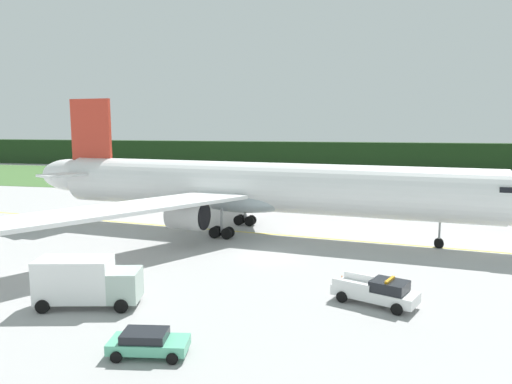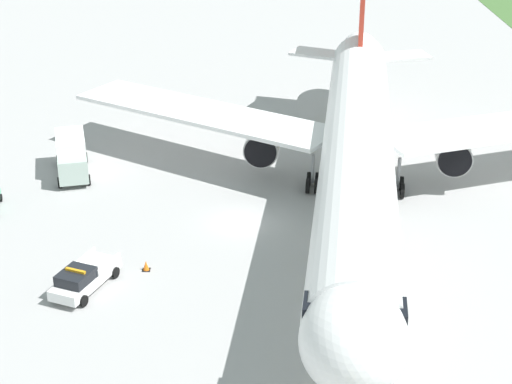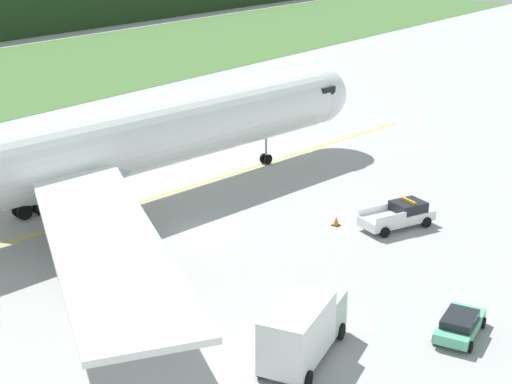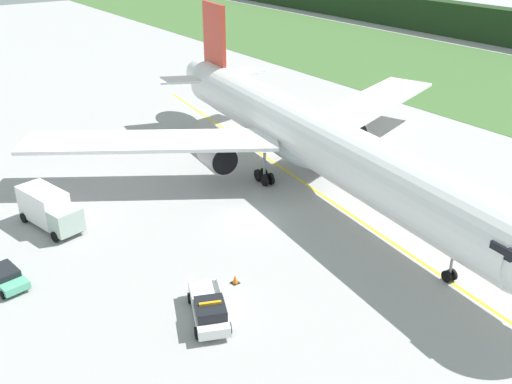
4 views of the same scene
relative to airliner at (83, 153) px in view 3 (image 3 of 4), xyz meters
The scene contains 7 objects.
ground 10.74m from the airliner, 71.53° to the right, with size 320.00×320.00×0.00m, color #A2A2A1.
taxiway_centerline_main 5.12m from the airliner, ahead, with size 76.89×0.30×0.01m, color yellow.
airliner is the anchor object (origin of this frame).
ops_pickup_truck 23.17m from the airliner, 56.40° to the right, with size 5.94×4.04×1.94m.
catering_truck 24.57m from the airliner, 104.92° to the right, with size 7.05×3.96×3.41m.
staff_car 29.26m from the airliner, 88.65° to the right, with size 4.34×2.56×1.30m.
apron_cone 18.90m from the airliner, 56.57° to the right, with size 0.55×0.55×0.69m.
Camera 3 is at (-38.31, -34.02, 21.32)m, focal length 55.28 mm.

